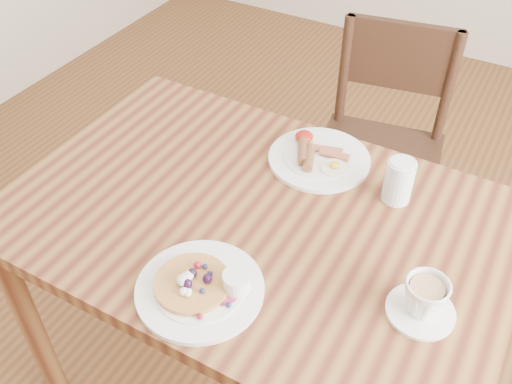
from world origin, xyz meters
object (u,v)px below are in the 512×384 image
chair_far (381,142)px  teacup_saucer (424,300)px  dining_table (256,242)px  water_glass (399,181)px  breakfast_plate (318,157)px  pancake_plate (202,287)px

chair_far → teacup_saucer: size_ratio=6.29×
dining_table → teacup_saucer: teacup_saucer is taller
water_glass → breakfast_plate: bearing=169.3°
pancake_plate → water_glass: 0.54m
breakfast_plate → dining_table: bearing=-99.3°
dining_table → chair_far: size_ratio=1.36×
dining_table → breakfast_plate: size_ratio=4.44×
chair_far → breakfast_plate: bearing=76.2°
chair_far → breakfast_plate: (-0.03, -0.50, 0.27)m
chair_far → pancake_plate: size_ratio=3.26×
chair_far → breakfast_plate: 0.57m
pancake_plate → dining_table: bearing=93.4°
dining_table → pancake_plate: 0.28m
teacup_saucer → pancake_plate: bearing=-157.6°
teacup_saucer → dining_table: bearing=168.5°
dining_table → chair_far: chair_far is taller
chair_far → pancake_plate: chair_far is taller
dining_table → teacup_saucer: 0.46m
dining_table → breakfast_plate: breakfast_plate is taller
breakfast_plate → pancake_plate: bearing=-93.0°
teacup_saucer → chair_far: bearing=112.6°
dining_table → chair_far: 0.78m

